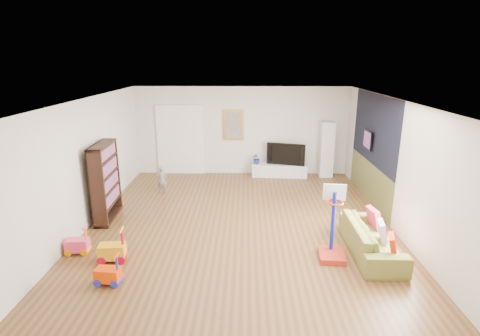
{
  "coord_description": "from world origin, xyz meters",
  "views": [
    {
      "loc": [
        0.13,
        -7.59,
        3.49
      ],
      "look_at": [
        0.0,
        0.4,
        1.15
      ],
      "focal_mm": 28.0,
      "sensor_mm": 36.0,
      "label": 1
    }
  ],
  "objects_px": {
    "sofa": "(371,238)",
    "bookshelf": "(105,182)",
    "media_console": "(279,170)",
    "basketball_hoop": "(334,224)"
  },
  "relations": [
    {
      "from": "sofa",
      "to": "bookshelf",
      "type": "bearing_deg",
      "value": 75.36
    },
    {
      "from": "bookshelf",
      "to": "sofa",
      "type": "relative_size",
      "value": 0.89
    },
    {
      "from": "media_console",
      "to": "basketball_hoop",
      "type": "xyz_separation_m",
      "value": [
        0.54,
        -4.92,
        0.48
      ]
    },
    {
      "from": "media_console",
      "to": "basketball_hoop",
      "type": "height_order",
      "value": "basketball_hoop"
    },
    {
      "from": "media_console",
      "to": "sofa",
      "type": "height_order",
      "value": "sofa"
    },
    {
      "from": "sofa",
      "to": "basketball_hoop",
      "type": "height_order",
      "value": "basketball_hoop"
    },
    {
      "from": "bookshelf",
      "to": "sofa",
      "type": "xyz_separation_m",
      "value": [
        5.46,
        -1.48,
        -0.58
      ]
    },
    {
      "from": "bookshelf",
      "to": "media_console",
      "type": "bearing_deg",
      "value": 34.49
    },
    {
      "from": "media_console",
      "to": "bookshelf",
      "type": "height_order",
      "value": "bookshelf"
    },
    {
      "from": "media_console",
      "to": "sofa",
      "type": "xyz_separation_m",
      "value": [
        1.31,
        -4.69,
        0.09
      ]
    }
  ]
}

